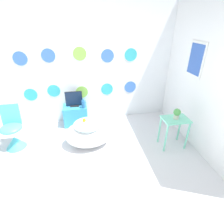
# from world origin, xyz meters

# --- Properties ---
(ground_plane) EXTENTS (12.00, 12.00, 0.00)m
(ground_plane) POSITION_xyz_m (0.00, 0.00, 0.00)
(ground_plane) COLOR silver
(wall_back_dotted) EXTENTS (5.08, 0.05, 2.60)m
(wall_back_dotted) POSITION_xyz_m (0.00, 2.16, 1.30)
(wall_back_dotted) COLOR white
(wall_back_dotted) RESTS_ON ground_plane
(wall_right) EXTENTS (0.06, 3.14, 2.60)m
(wall_right) POSITION_xyz_m (2.06, 1.07, 1.30)
(wall_right) COLOR white
(wall_right) RESTS_ON ground_plane
(bathtub) EXTENTS (0.89, 0.65, 0.47)m
(bathtub) POSITION_xyz_m (0.06, 1.13, 0.24)
(bathtub) COLOR white
(bathtub) RESTS_ON ground_plane
(rubber_duck) EXTENTS (0.07, 0.07, 0.08)m
(rubber_duck) POSITION_xyz_m (0.01, 1.20, 0.51)
(rubber_duck) COLOR yellow
(rubber_duck) RESTS_ON bathtub
(chair) EXTENTS (0.39, 0.39, 0.83)m
(chair) POSITION_xyz_m (-1.32, 1.28, 0.27)
(chair) COLOR #4CC6DB
(chair) RESTS_ON ground_plane
(tv_cabinet) EXTENTS (0.52, 0.36, 0.46)m
(tv_cabinet) POSITION_xyz_m (-0.18, 1.92, 0.23)
(tv_cabinet) COLOR #389ED6
(tv_cabinet) RESTS_ON ground_plane
(tv) EXTENTS (0.36, 0.12, 0.34)m
(tv) POSITION_xyz_m (-0.18, 1.92, 0.62)
(tv) COLOR black
(tv) RESTS_ON tv_cabinet
(vase) EXTENTS (0.09, 0.09, 0.20)m
(vase) POSITION_xyz_m (0.02, 1.80, 0.55)
(vase) COLOR #2D72B7
(vase) RESTS_ON tv_cabinet
(side_table) EXTENTS (0.47, 0.33, 0.60)m
(side_table) POSITION_xyz_m (1.63, 0.80, 0.47)
(side_table) COLOR #72D8B7
(side_table) RESTS_ON ground_plane
(potted_plant_left) EXTENTS (0.13, 0.13, 0.20)m
(potted_plant_left) POSITION_xyz_m (1.63, 0.80, 0.71)
(potted_plant_left) COLOR beige
(potted_plant_left) RESTS_ON side_table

